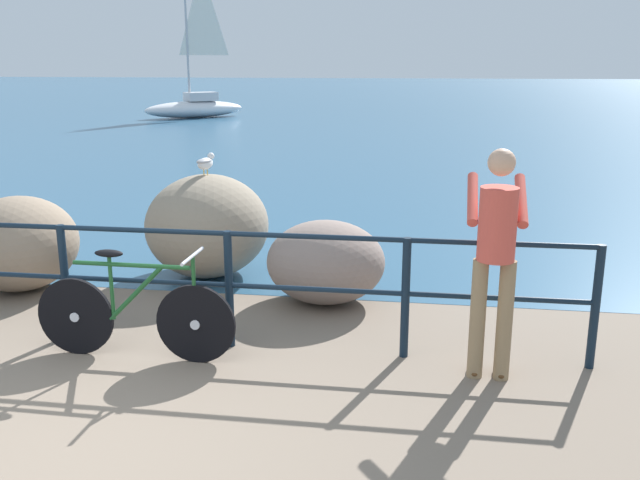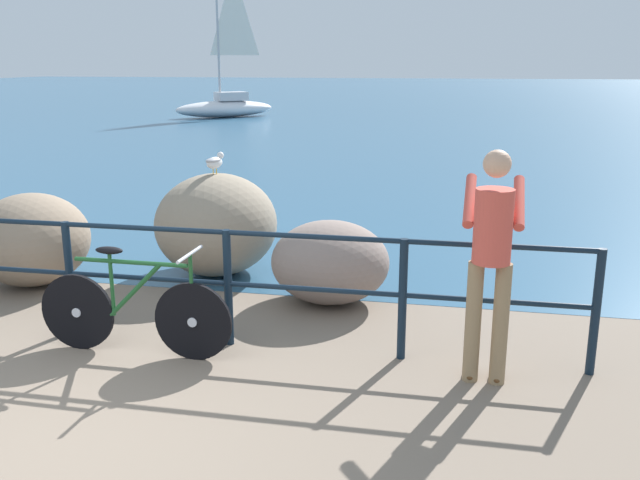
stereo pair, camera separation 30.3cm
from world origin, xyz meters
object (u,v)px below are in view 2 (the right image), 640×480
object	(u,v)px
seagull	(215,161)
person_at_railing	(491,256)
bicycle	(134,310)
breakwater_boulder_left	(32,239)
breakwater_boulder_right	(330,262)
sailboat	(226,101)
breakwater_boulder_main	(216,224)

from	to	relation	value
seagull	person_at_railing	bearing A→B (deg)	-111.65
person_at_railing	bicycle	bearing A→B (deg)	93.69
breakwater_boulder_left	breakwater_boulder_right	bearing A→B (deg)	1.39
breakwater_boulder_right	seagull	distance (m)	1.82
bicycle	breakwater_boulder_right	world-z (taller)	bicycle
breakwater_boulder_left	bicycle	bearing A→B (deg)	-38.00
breakwater_boulder_left	sailboat	bearing A→B (deg)	103.75
breakwater_boulder_left	breakwater_boulder_right	xyz separation A→B (m)	(3.28, 0.08, -0.08)
breakwater_boulder_right	bicycle	bearing A→B (deg)	-130.29
breakwater_boulder_main	breakwater_boulder_left	xyz separation A→B (m)	(-1.84, -0.76, -0.08)
bicycle	person_at_railing	bearing A→B (deg)	2.25
breakwater_boulder_main	person_at_railing	bearing A→B (deg)	-36.92
bicycle	breakwater_boulder_right	bearing A→B (deg)	50.52
breakwater_boulder_right	sailboat	distance (m)	23.77
bicycle	breakwater_boulder_main	distance (m)	2.29
person_at_railing	sailboat	bearing A→B (deg)	25.59
seagull	sailboat	xyz separation A→B (m)	(-7.27, 21.42, -0.59)
seagull	breakwater_boulder_main	bearing A→B (deg)	160.63
breakwater_boulder_left	seagull	xyz separation A→B (m)	(1.84, 0.77, 0.79)
seagull	breakwater_boulder_left	bearing A→B (deg)	128.15
breakwater_boulder_right	sailboat	world-z (taller)	sailboat
seagull	bicycle	bearing A→B (deg)	-162.28
person_at_railing	breakwater_boulder_main	xyz separation A→B (m)	(-2.93, 2.20, -0.41)
breakwater_boulder_right	seagull	bearing A→B (deg)	154.33
bicycle	person_at_railing	size ratio (longest dim) A/B	0.96
breakwater_boulder_left	person_at_railing	bearing A→B (deg)	-16.80
bicycle	sailboat	size ratio (longest dim) A/B	0.28
breakwater_boulder_main	breakwater_boulder_left	size ratio (longest dim) A/B	1.17
person_at_railing	breakwater_boulder_left	bearing A→B (deg)	75.45
breakwater_boulder_right	seagull	xyz separation A→B (m)	(-1.44, 0.69, 0.88)
breakwater_boulder_left	breakwater_boulder_right	distance (m)	3.29
person_at_railing	breakwater_boulder_main	size ratio (longest dim) A/B	1.21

